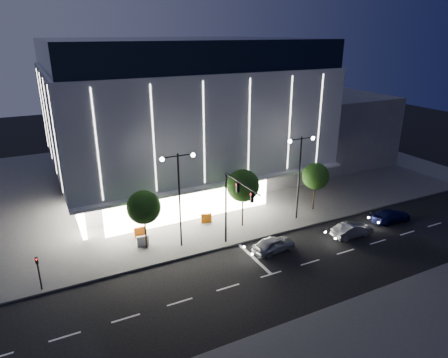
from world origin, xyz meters
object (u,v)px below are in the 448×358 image
Objects in this scene: car_second at (352,230)px; barrier_b at (143,241)px; car_lead at (274,244)px; barrier_c at (206,218)px; street_lamp_west at (179,187)px; tree_right at (316,178)px; street_lamp_east at (300,166)px; tree_mid at (243,187)px; barrier_a at (140,232)px; traffic_mast at (233,199)px; tree_left at (144,209)px; ped_signal_far at (38,270)px; car_third at (391,216)px.

barrier_b is at bearing 69.46° from car_second.
barrier_c is at bearing 16.79° from car_lead.
car_second is at bearing -19.52° from street_lamp_west.
car_lead is (-8.81, -5.50, -3.18)m from tree_right.
tree_mid is (-5.97, 1.02, -1.62)m from street_lamp_east.
barrier_a is at bearing 86.82° from barrier_b.
traffic_mast is 0.79× the size of street_lamp_east.
street_lamp_east is 1.57× the size of tree_left.
barrier_a is 1.84m from barrier_b.
street_lamp_east reaches higher than barrier_c.
barrier_b is (-0.24, -1.83, 0.00)m from barrier_a.
street_lamp_east is 8.02m from car_second.
barrier_a is at bearing -166.17° from barrier_c.
street_lamp_east reaches higher than barrier_b.
ped_signal_far is (-25.00, -1.50, -4.07)m from street_lamp_east.
street_lamp_east is 3.81m from tree_right.
car_third is at bearing -97.50° from car_lead.
traffic_mast is at bearing 54.71° from car_lead.
tree_mid is at bearing 180.00° from tree_right.
car_third is at bearing -7.27° from traffic_mast.
street_lamp_west is 22.67m from car_third.
barrier_a is at bearing 139.16° from traffic_mast.
barrier_a is (-15.96, 3.36, -5.31)m from street_lamp_east.
tree_mid is 10.88m from barrier_b.
car_second is at bearing -94.28° from tree_right.
car_second reaches higher than barrier_c.
barrier_a is at bearing 64.43° from car_second.
ped_signal_far is 2.73× the size of barrier_a.
ped_signal_far is 0.49× the size of tree_mid.
tree_left is at bearing 70.61° from car_second.
traffic_mast is 16.35m from ped_signal_far.
tree_right is 19.40m from barrier_a.
tree_right reaches higher than car_third.
car_second is 20.52m from barrier_a.
tree_mid is at bearing -3.84° from car_lead.
tree_left is (-15.97, 1.02, -1.92)m from street_lamp_east.
tree_mid reaches higher than barrier_a.
street_lamp_east is 1.99× the size of car_third.
barrier_b is (8.80, 3.03, -1.24)m from ped_signal_far.
barrier_a is (-2.96, 3.36, -5.31)m from street_lamp_west.
street_lamp_west is at bearing -171.74° from tree_mid.
street_lamp_west is at bearing 52.34° from car_lead.
street_lamp_east is 8.18× the size of barrier_a.
traffic_mast is 0.79× the size of street_lamp_west.
traffic_mast is at bearing -27.84° from tree_left.
tree_mid is at bearing 52.55° from car_second.
car_lead is (-5.78, -4.48, -5.25)m from street_lamp_east.
tree_right is at bearing -63.86° from car_lead.
barrier_c is (6.96, -0.10, 0.00)m from barrier_a.
car_third is at bearing -5.78° from ped_signal_far.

